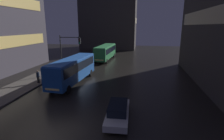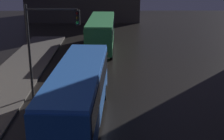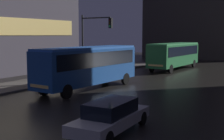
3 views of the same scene
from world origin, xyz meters
name	(u,v)px [view 3 (image 3 of 3)]	position (x,y,z in m)	size (l,w,h in m)	color
ground_plane	(2,133)	(0.00, 0.00, 0.00)	(120.00, 120.00, 0.00)	black
sidewalk_left	(27,84)	(-9.00, 10.00, 0.07)	(4.00, 48.00, 0.15)	#56514C
bus_near	(89,63)	(-3.14, 10.99, 2.07)	(2.93, 10.45, 3.36)	#194793
bus_far	(174,53)	(-2.37, 28.17, 2.02)	(2.88, 10.86, 3.27)	#236B38
car_taxi	(111,116)	(4.06, 2.61, 0.73)	(1.98, 4.88, 1.41)	#B7B7BC
pedestrian_mid	(37,73)	(-7.60, 9.86, 1.16)	(0.59, 0.59, 1.68)	black
traffic_light_main	(92,36)	(-5.41, 14.80, 4.16)	(3.32, 0.35, 6.13)	#2D2D2D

